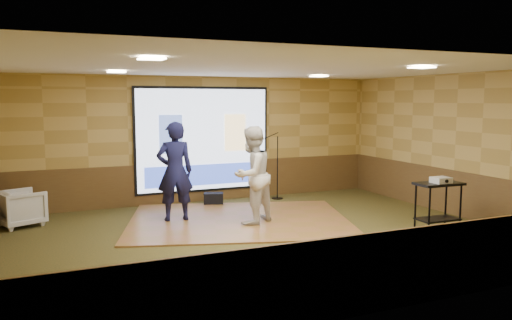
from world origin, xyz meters
name	(u,v)px	position (x,y,z in m)	size (l,w,h in m)	color
ground	(261,236)	(0.00, 0.00, 0.00)	(9.00, 9.00, 0.00)	#253216
room_shell	(261,120)	(0.00, 0.00, 2.09)	(9.04, 7.04, 3.02)	tan
wainscot_back	(204,181)	(0.00, 3.48, 0.47)	(9.00, 0.04, 0.95)	#54371C
wainscot_front	(382,271)	(0.00, -3.48, 0.47)	(9.00, 0.04, 0.95)	#54371C
wainscot_right	(452,192)	(4.48, 0.00, 0.47)	(0.04, 7.00, 0.95)	#54371C
projector_screen	(204,141)	(0.00, 3.44, 1.47)	(3.32, 0.06, 2.52)	black
downlight_nw	(117,72)	(-2.20, 1.80, 2.97)	(0.32, 0.32, 0.02)	#FFEBBF
downlight_ne	(319,76)	(2.20, 1.80, 2.97)	(0.32, 0.32, 0.02)	#FFEBBF
downlight_sw	(152,59)	(-2.20, -1.50, 2.97)	(0.32, 0.32, 0.02)	#FFEBBF
downlight_se	(422,67)	(2.20, -1.50, 2.97)	(0.32, 0.32, 0.02)	#FFEBBF
dance_floor	(239,220)	(0.05, 1.24, 0.02)	(4.38, 3.34, 0.03)	brown
player_left	(175,171)	(-1.15, 1.68, 1.03)	(0.73, 0.48, 1.99)	#13153D
player_right	(252,175)	(0.18, 0.86, 0.99)	(0.93, 0.72, 1.91)	silver
av_table	(438,198)	(3.18, -0.96, 0.64)	(0.88, 0.46, 0.92)	black
projector	(441,180)	(3.18, -1.01, 0.98)	(0.32, 0.27, 0.11)	silver
mic_stand	(275,179)	(1.70, 2.99, 0.49)	(0.66, 0.27, 1.68)	black
banquet_chair	(21,208)	(-4.00, 2.51, 0.36)	(0.76, 0.78, 0.71)	gray
duffel_bag	(214,199)	(0.07, 2.94, 0.14)	(0.45, 0.30, 0.28)	black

